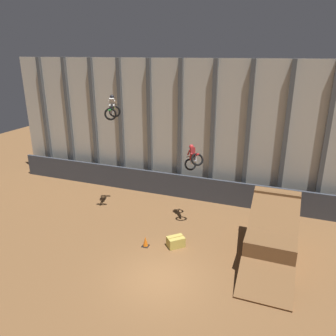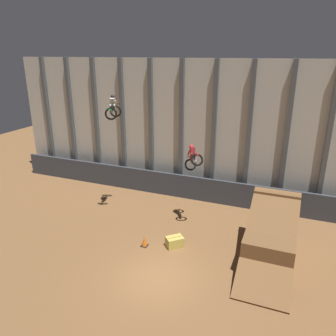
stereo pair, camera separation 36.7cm
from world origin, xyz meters
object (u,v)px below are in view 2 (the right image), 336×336
(dirt_ramp, at_px, (271,238))
(rider_bike_left_air, at_px, (113,109))
(traffic_cone_near_ramp, at_px, (144,241))
(rider_bike_right_air, at_px, (193,158))
(hay_bale_trackside, at_px, (175,242))

(dirt_ramp, distance_m, rider_bike_left_air, 11.56)
(rider_bike_left_air, bearing_deg, traffic_cone_near_ramp, -62.90)
(rider_bike_left_air, height_order, rider_bike_right_air, rider_bike_left_air)
(dirt_ramp, xyz_separation_m, rider_bike_left_air, (-9.91, 1.68, 5.70))
(rider_bike_left_air, bearing_deg, dirt_ramp, -29.11)
(hay_bale_trackside, bearing_deg, rider_bike_left_air, 151.26)
(traffic_cone_near_ramp, bearing_deg, dirt_ramp, 14.72)
(hay_bale_trackside, bearing_deg, rider_bike_right_air, 90.49)
(rider_bike_left_air, xyz_separation_m, rider_bike_right_air, (5.06, 0.24, -2.61))
(dirt_ramp, xyz_separation_m, rider_bike_right_air, (-4.86, 1.92, 3.09))
(rider_bike_left_air, distance_m, hay_bale_trackside, 8.67)
(rider_bike_right_air, xyz_separation_m, traffic_cone_near_ramp, (-1.51, -3.59, -3.83))
(rider_bike_right_air, bearing_deg, rider_bike_left_air, 147.67)
(rider_bike_left_air, relative_size, hay_bale_trackside, 1.67)
(dirt_ramp, distance_m, traffic_cone_near_ramp, 6.63)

